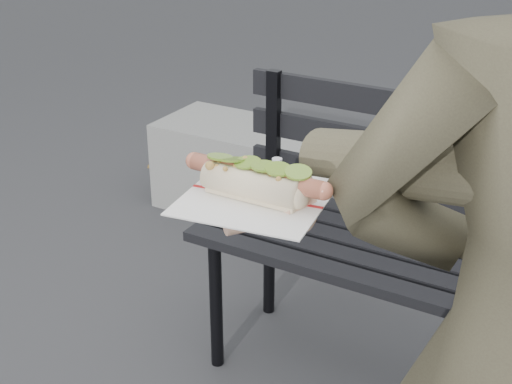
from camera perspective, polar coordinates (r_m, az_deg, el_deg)
park_bench at (r=2.05m, az=16.00°, el=-3.61°), size 1.50×0.44×0.88m
concrete_block at (r=3.14m, az=2.42°, el=1.13°), size 1.20×0.40×0.40m
held_hotdog at (r=0.95m, az=12.11°, el=1.10°), size 0.62×0.32×0.20m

